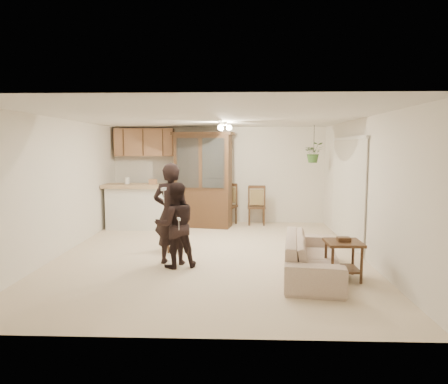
{
  "coord_description": "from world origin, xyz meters",
  "views": [
    {
      "loc": [
        0.51,
        -7.18,
        1.97
      ],
      "look_at": [
        0.24,
        0.4,
        1.12
      ],
      "focal_mm": 32.0,
      "sensor_mm": 36.0,
      "label": 1
    }
  ],
  "objects_px": {
    "adult": "(171,211)",
    "chair_hutch_right": "(256,213)",
    "child": "(176,227)",
    "side_table": "(343,259)",
    "chair_bar": "(176,237)",
    "china_hutch": "(203,181)",
    "chair_hutch_left": "(226,213)",
    "sofa": "(313,252)"
  },
  "relations": [
    {
      "from": "adult",
      "to": "chair_hutch_right",
      "type": "xyz_separation_m",
      "value": [
        1.6,
        3.54,
        -0.61
      ]
    },
    {
      "from": "child",
      "to": "chair_hutch_right",
      "type": "xyz_separation_m",
      "value": [
        1.5,
        3.75,
        -0.39
      ]
    },
    {
      "from": "side_table",
      "to": "chair_hutch_right",
      "type": "relative_size",
      "value": 0.62
    },
    {
      "from": "child",
      "to": "side_table",
      "type": "bearing_deg",
      "value": 150.76
    },
    {
      "from": "child",
      "to": "chair_bar",
      "type": "height_order",
      "value": "child"
    },
    {
      "from": "chair_bar",
      "to": "adult",
      "type": "bearing_deg",
      "value": -103.28
    },
    {
      "from": "china_hutch",
      "to": "chair_hutch_right",
      "type": "distance_m",
      "value": 1.63
    },
    {
      "from": "chair_hutch_left",
      "to": "china_hutch",
      "type": "bearing_deg",
      "value": -134.36
    },
    {
      "from": "adult",
      "to": "child",
      "type": "xyz_separation_m",
      "value": [
        0.1,
        -0.21,
        -0.22
      ]
    },
    {
      "from": "sofa",
      "to": "chair_hutch_right",
      "type": "bearing_deg",
      "value": 17.49
    },
    {
      "from": "chair_hutch_left",
      "to": "chair_hutch_right",
      "type": "bearing_deg",
      "value": 27.54
    },
    {
      "from": "chair_hutch_left",
      "to": "chair_hutch_right",
      "type": "xyz_separation_m",
      "value": [
        0.78,
        0.07,
        -0.01
      ]
    },
    {
      "from": "chair_bar",
      "to": "china_hutch",
      "type": "bearing_deg",
      "value": 64.16
    },
    {
      "from": "adult",
      "to": "chair_bar",
      "type": "distance_m",
      "value": 1.08
    },
    {
      "from": "child",
      "to": "sofa",
      "type": "bearing_deg",
      "value": 152.78
    },
    {
      "from": "child",
      "to": "chair_hutch_right",
      "type": "distance_m",
      "value": 4.05
    },
    {
      "from": "side_table",
      "to": "chair_hutch_left",
      "type": "distance_m",
      "value": 4.59
    },
    {
      "from": "china_hutch",
      "to": "child",
      "type": "bearing_deg",
      "value": -82.3
    },
    {
      "from": "sofa",
      "to": "adult",
      "type": "height_order",
      "value": "adult"
    },
    {
      "from": "chair_bar",
      "to": "chair_hutch_right",
      "type": "xyz_separation_m",
      "value": [
        1.67,
        2.67,
        0.03
      ]
    },
    {
      "from": "adult",
      "to": "child",
      "type": "distance_m",
      "value": 0.32
    },
    {
      "from": "sofa",
      "to": "chair_hutch_right",
      "type": "height_order",
      "value": "chair_hutch_right"
    },
    {
      "from": "sofa",
      "to": "child",
      "type": "relative_size",
      "value": 1.39
    },
    {
      "from": "china_hutch",
      "to": "side_table",
      "type": "xyz_separation_m",
      "value": [
        2.45,
        -3.94,
        -0.86
      ]
    },
    {
      "from": "chair_hutch_right",
      "to": "sofa",
      "type": "bearing_deg",
      "value": 100.86
    },
    {
      "from": "side_table",
      "to": "chair_bar",
      "type": "bearing_deg",
      "value": 150.16
    },
    {
      "from": "side_table",
      "to": "chair_hutch_left",
      "type": "relative_size",
      "value": 0.61
    },
    {
      "from": "china_hutch",
      "to": "chair_hutch_right",
      "type": "bearing_deg",
      "value": 23.72
    },
    {
      "from": "child",
      "to": "chair_hutch_right",
      "type": "relative_size",
      "value": 1.31
    },
    {
      "from": "adult",
      "to": "china_hutch",
      "type": "height_order",
      "value": "china_hutch"
    },
    {
      "from": "sofa",
      "to": "side_table",
      "type": "xyz_separation_m",
      "value": [
        0.43,
        -0.16,
        -0.07
      ]
    },
    {
      "from": "adult",
      "to": "china_hutch",
      "type": "xyz_separation_m",
      "value": [
        0.26,
        3.22,
        0.26
      ]
    },
    {
      "from": "sofa",
      "to": "side_table",
      "type": "bearing_deg",
      "value": -102.92
    },
    {
      "from": "adult",
      "to": "china_hutch",
      "type": "distance_m",
      "value": 3.24
    },
    {
      "from": "china_hutch",
      "to": "chair_bar",
      "type": "bearing_deg",
      "value": -87.6
    },
    {
      "from": "chair_hutch_left",
      "to": "side_table",
      "type": "bearing_deg",
      "value": -43.69
    },
    {
      "from": "chair_bar",
      "to": "chair_hutch_right",
      "type": "bearing_deg",
      "value": 40.13
    },
    {
      "from": "china_hutch",
      "to": "chair_hutch_right",
      "type": "relative_size",
      "value": 2.28
    },
    {
      "from": "side_table",
      "to": "chair_hutch_right",
      "type": "xyz_separation_m",
      "value": [
        -1.11,
        4.26,
        -0.01
      ]
    },
    {
      "from": "sofa",
      "to": "chair_bar",
      "type": "relative_size",
      "value": 2.03
    },
    {
      "from": "side_table",
      "to": "chair_bar",
      "type": "distance_m",
      "value": 3.2
    },
    {
      "from": "sofa",
      "to": "chair_hutch_left",
      "type": "relative_size",
      "value": 1.78
    }
  ]
}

